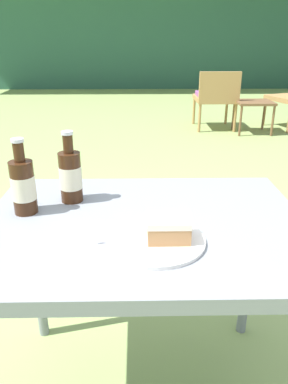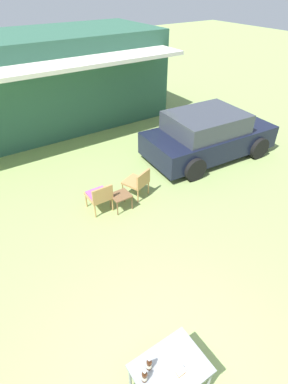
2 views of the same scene
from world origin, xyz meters
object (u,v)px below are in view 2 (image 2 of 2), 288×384
at_px(patio_table, 171,370).
at_px(cola_bottle_far, 145,377).
at_px(parked_car, 208,135).
at_px(garden_side_table, 121,197).
at_px(wicker_chair_cushioned, 99,195).
at_px(cake_on_plate, 179,373).
at_px(cola_bottle_near, 149,365).
at_px(wicker_chair_plain, 138,181).

relative_size(patio_table, cola_bottle_far, 4.10).
relative_size(parked_car, garden_side_table, 9.02).
bearing_deg(patio_table, wicker_chair_cushioned, 75.85).
xyz_separation_m(cake_on_plate, cola_bottle_near, (-0.27, 0.27, 0.07)).
bearing_deg(garden_side_table, patio_table, -111.00).
relative_size(cake_on_plate, cola_bottle_far, 1.13).
bearing_deg(wicker_chair_plain, cola_bottle_near, 38.06).
bearing_deg(garden_side_table, parked_car, 13.20).
bearing_deg(wicker_chair_cushioned, wicker_chair_plain, 178.73).
distance_m(wicker_chair_cushioned, wicker_chair_plain, 1.09).
bearing_deg(wicker_chair_plain, wicker_chair_cushioned, -21.99).
bearing_deg(parked_car, patio_table, -133.48).
bearing_deg(cola_bottle_near, wicker_chair_plain, 59.16).
relative_size(wicker_chair_cushioned, cola_bottle_near, 3.38).
bearing_deg(cake_on_plate, wicker_chair_cushioned, 76.74).
bearing_deg(patio_table, garden_side_table, 69.00).
xyz_separation_m(patio_table, cake_on_plate, (0.04, -0.12, 0.09)).
xyz_separation_m(cake_on_plate, cola_bottle_far, (-0.40, 0.19, 0.07)).
height_order(parked_car, garden_side_table, parked_car).
distance_m(wicker_chair_plain, cake_on_plate, 4.73).
height_order(wicker_chair_cushioned, cake_on_plate, same).
relative_size(parked_car, cola_bottle_far, 18.23).
bearing_deg(garden_side_table, cake_on_plate, -109.93).
xyz_separation_m(garden_side_table, cola_bottle_near, (-1.73, -3.75, 0.43)).
distance_m(wicker_chair_plain, garden_side_table, 0.68).
xyz_separation_m(wicker_chair_plain, cola_bottle_near, (-2.36, -3.96, 0.34)).
relative_size(cola_bottle_near, cola_bottle_far, 1.00).
bearing_deg(cola_bottle_near, parked_car, 40.62).
distance_m(parked_car, wicker_chair_cushioned, 4.14).
xyz_separation_m(parked_car, cola_bottle_far, (-5.49, -4.68, 0.09)).
relative_size(wicker_chair_cushioned, cola_bottle_far, 3.38).
bearing_deg(parked_car, garden_side_table, -163.09).
relative_size(wicker_chair_cushioned, cake_on_plate, 3.00).
bearing_deg(cola_bottle_far, cola_bottle_near, 33.77).
xyz_separation_m(wicker_chair_plain, cake_on_plate, (-2.09, -4.23, 0.27)).
xyz_separation_m(cola_bottle_near, cola_bottle_far, (-0.13, -0.08, 0.00)).
bearing_deg(cake_on_plate, wicker_chair_plain, 63.68).
bearing_deg(garden_side_table, wicker_chair_plain, 18.48).
height_order(patio_table, cola_bottle_near, cola_bottle_near).
distance_m(garden_side_table, patio_table, 4.19).
bearing_deg(patio_table, parked_car, 42.81).
bearing_deg(parked_car, wicker_chair_cushioned, -167.63).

